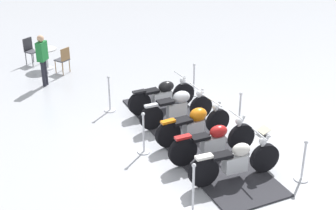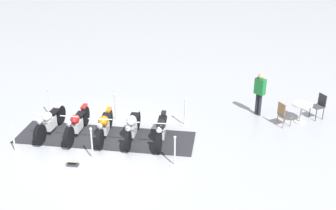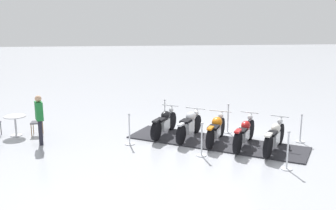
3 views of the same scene
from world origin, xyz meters
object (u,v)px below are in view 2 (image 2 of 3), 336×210
at_px(cafe_chair_near_table, 284,113).
at_px(cafe_chair_across_table, 319,105).
at_px(stanchion_left_rear, 185,117).
at_px(info_placard, 73,163).
at_px(motorcycle_chrome, 132,127).
at_px(stanchion_right_rear, 175,157).
at_px(motorcycle_maroon, 77,124).
at_px(stanchion_left_front, 49,107).
at_px(motorcycle_copper, 104,126).
at_px(motorcycle_black, 161,130).
at_px(cafe_table, 302,108).
at_px(stanchion_left_mid, 115,112).
at_px(bystander_person, 260,90).
at_px(motorcycle_cream, 50,122).
at_px(stanchion_right_mid, 92,148).
at_px(stanchion_right_front, 15,144).

height_order(cafe_chair_near_table, cafe_chair_across_table, cafe_chair_across_table).
height_order(stanchion_left_rear, cafe_chair_near_table, stanchion_left_rear).
height_order(info_placard, cafe_chair_across_table, cafe_chair_across_table).
height_order(motorcycle_chrome, cafe_chair_across_table, motorcycle_chrome).
bearing_deg(stanchion_right_rear, cafe_chair_near_table, -168.46).
distance_m(motorcycle_maroon, stanchion_left_front, 2.15).
bearing_deg(stanchion_left_front, stanchion_left_rear, 149.27).
relative_size(info_placard, cafe_chair_across_table, 0.43).
xyz_separation_m(motorcycle_copper, stanchion_left_rear, (-2.96, 0.12, -0.15)).
height_order(motorcycle_black, cafe_table, motorcycle_black).
height_order(stanchion_right_rear, stanchion_left_front, stanchion_left_front).
bearing_deg(motorcycle_maroon, motorcycle_copper, 89.66).
bearing_deg(motorcycle_copper, cafe_chair_across_table, 105.49).
relative_size(stanchion_left_mid, stanchion_left_front, 0.95).
xyz_separation_m(stanchion_right_rear, cafe_chair_near_table, (-4.71, -0.96, 0.22)).
height_order(motorcycle_chrome, stanchion_left_mid, stanchion_left_mid).
relative_size(motorcycle_maroon, motorcycle_chrome, 1.06).
distance_m(motorcycle_maroon, stanchion_right_rear, 3.85).
xyz_separation_m(motorcycle_maroon, bystander_person, (-6.81, 0.89, 0.53)).
height_order(stanchion_left_rear, stanchion_left_front, stanchion_left_front).
distance_m(motorcycle_cream, cafe_chair_across_table, 9.93).
bearing_deg(stanchion_left_rear, motorcycle_black, 34.91).
bearing_deg(motorcycle_copper, stanchion_right_rear, 58.15).
xyz_separation_m(motorcycle_chrome, cafe_chair_across_table, (-7.07, 1.00, 0.02)).
distance_m(motorcycle_black, info_placard, 3.10).
relative_size(stanchion_left_rear, bystander_person, 0.64).
bearing_deg(motorcycle_black, cafe_chair_near_table, 111.06).
xyz_separation_m(motorcycle_chrome, stanchion_right_mid, (1.53, 0.65, -0.14)).
bearing_deg(bystander_person, cafe_chair_near_table, 84.74).
height_order(stanchion_left_front, cafe_table, stanchion_left_front).
height_order(stanchion_left_front, cafe_chair_across_table, stanchion_left_front).
distance_m(motorcycle_black, stanchion_left_front, 4.80).
bearing_deg(motorcycle_black, stanchion_left_rear, 152.55).
bearing_deg(motorcycle_cream, motorcycle_copper, 92.72).
bearing_deg(motorcycle_chrome, cafe_chair_near_table, 109.20).
xyz_separation_m(motorcycle_copper, stanchion_left_mid, (-0.72, -1.21, -0.14)).
bearing_deg(stanchion_right_mid, cafe_chair_near_table, 176.93).
bearing_deg(bystander_person, cafe_chair_across_table, 130.06).
height_order(stanchion_left_mid, stanchion_left_front, stanchion_left_front).
bearing_deg(motorcycle_black, motorcycle_maroon, -93.10).
distance_m(info_placard, bystander_person, 7.44).
xyz_separation_m(stanchion_right_rear, stanchion_right_front, (4.49, -2.67, 0.00)).
xyz_separation_m(stanchion_right_rear, info_placard, (2.91, -1.20, -0.25)).
height_order(info_placard, bystander_person, bystander_person).
bearing_deg(stanchion_right_front, cafe_chair_across_table, 171.19).
relative_size(motorcycle_maroon, stanchion_right_rear, 1.99).
bearing_deg(motorcycle_maroon, motorcycle_cream, -90.66).
relative_size(stanchion_left_mid, cafe_chair_across_table, 1.13).
distance_m(motorcycle_chrome, stanchion_left_front, 3.87).
relative_size(cafe_chair_across_table, bystander_person, 0.57).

